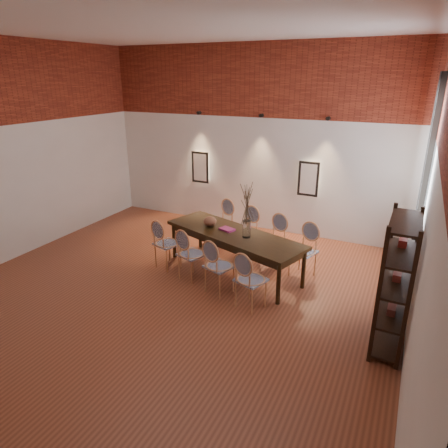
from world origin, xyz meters
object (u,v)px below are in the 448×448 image
at_px(chair_near_d, 251,280).
at_px(book, 227,229).
at_px(dining_table, 234,252).
at_px(chair_far_d, 303,251).
at_px(vase, 247,229).
at_px(shelving_rack, 396,283).
at_px(chair_near_b, 192,254).
at_px(chair_near_a, 167,243).
at_px(bowl, 210,221).
at_px(chair_near_c, 219,266).
at_px(chair_far_b, 246,232).
at_px(chair_far_c, 273,241).
at_px(chair_far_a, 221,224).

bearing_deg(chair_near_d, book, 148.38).
relative_size(dining_table, chair_far_d, 2.82).
xyz_separation_m(vase, shelving_rack, (2.42, -0.93, 0.00)).
bearing_deg(chair_near_b, chair_near_a, 180.00).
distance_m(dining_table, chair_near_a, 1.22).
bearing_deg(book, shelving_rack, -20.82).
bearing_deg(chair_far_d, vase, 45.04).
relative_size(chair_near_a, bowl, 3.92).
relative_size(chair_near_b, chair_near_c, 1.00).
relative_size(chair_far_b, chair_far_c, 1.00).
bearing_deg(chair_far_a, chair_near_d, 144.62).
height_order(chair_near_d, chair_far_b, same).
bearing_deg(shelving_rack, chair_near_a, 171.01).
distance_m(chair_near_c, shelving_rack, 2.64).
height_order(chair_far_d, book, chair_far_d).
distance_m(chair_near_c, bowl, 1.16).
bearing_deg(dining_table, chair_near_b, -115.14).
bearing_deg(chair_near_a, shelving_rack, 8.33).
distance_m(chair_far_b, shelving_rack, 3.35).
distance_m(chair_near_c, chair_far_b, 1.56).
xyz_separation_m(chair_far_d, book, (-1.33, -0.30, 0.30)).
height_order(chair_near_a, book, chair_near_a).
distance_m(chair_near_b, vase, 1.03).
relative_size(chair_near_b, bowl, 3.92).
height_order(chair_far_a, vase, vase).
height_order(chair_near_a, chair_far_c, same).
relative_size(chair_near_c, vase, 3.13).
relative_size(chair_near_c, chair_far_c, 1.00).
xyz_separation_m(chair_near_b, chair_far_b, (0.43, 1.34, 0.00)).
height_order(chair_far_c, vase, vase).
height_order(chair_near_c, chair_far_b, same).
bearing_deg(shelving_rack, chair_near_d, 179.43).
distance_m(chair_near_a, chair_near_c, 1.33).
xyz_separation_m(chair_near_b, bowl, (-0.00, 0.69, 0.37)).
height_order(chair_near_d, chair_far_d, same).
relative_size(bowl, shelving_rack, 0.13).
distance_m(dining_table, chair_near_b, 0.79).
distance_m(chair_near_a, chair_far_a, 1.41).
xyz_separation_m(chair_far_b, shelving_rack, (2.79, -1.79, 0.43)).
bearing_deg(chair_near_b, vase, 48.68).
bearing_deg(chair_near_a, chair_far_c, 46.81).
xyz_separation_m(chair_near_c, shelving_rack, (2.60, -0.24, 0.43)).
bearing_deg(chair_near_c, chair_far_a, 133.19).
distance_m(chair_far_a, vase, 1.53).
height_order(chair_far_a, bowl, chair_far_a).
distance_m(chair_far_a, bowl, 0.95).
xyz_separation_m(dining_table, shelving_rack, (2.70, -1.02, 0.53)).
bearing_deg(chair_near_c, chair_far_c, 90.00).
bearing_deg(bowl, shelving_rack, -19.42).
distance_m(dining_table, bowl, 0.72).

